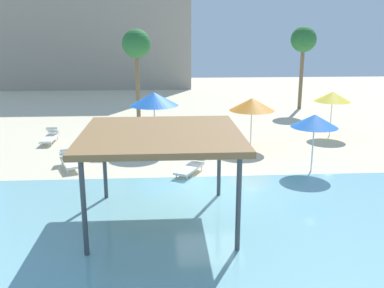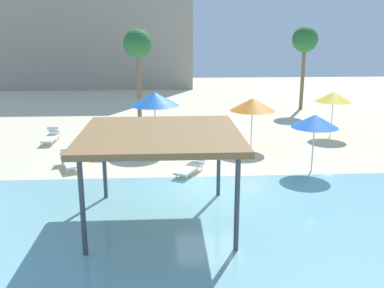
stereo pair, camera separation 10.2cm
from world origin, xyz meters
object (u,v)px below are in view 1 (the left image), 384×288
object	(u,v)px
beach_umbrella_blue_1	(154,99)
shade_pavilion	(161,137)
lounge_chair_0	(50,136)
beach_umbrella_orange_5	(252,104)
palm_tree_0	(304,41)
beach_umbrella_yellow_4	(333,97)
lounge_chair_4	(191,166)
beach_umbrella_blue_2	(315,121)
lounge_chair_2	(104,148)
palm_tree_1	(136,46)
lounge_chair_3	(69,160)

from	to	relation	value
beach_umbrella_blue_1	shade_pavilion	bearing A→B (deg)	-87.35
shade_pavilion	lounge_chair_0	bearing A→B (deg)	120.40
beach_umbrella_orange_5	palm_tree_0	xyz separation A→B (m)	(5.99, 10.87, 2.85)
beach_umbrella_yellow_4	lounge_chair_4	bearing A→B (deg)	-143.26
lounge_chair_0	lounge_chair_4	size ratio (longest dim) A/B	0.97
beach_umbrella_yellow_4	beach_umbrella_orange_5	distance (m)	5.53
beach_umbrella_blue_2	lounge_chair_2	size ratio (longest dim) A/B	1.29
palm_tree_1	beach_umbrella_yellow_4	bearing A→B (deg)	-27.03
beach_umbrella_yellow_4	beach_umbrella_orange_5	size ratio (longest dim) A/B	0.99
lounge_chair_2	lounge_chair_4	bearing A→B (deg)	54.76
shade_pavilion	palm_tree_0	bearing A→B (deg)	61.69
beach_umbrella_blue_2	lounge_chair_3	xyz separation A→B (m)	(-10.47, 1.18, -1.86)
shade_pavilion	beach_umbrella_orange_5	xyz separation A→B (m)	(4.53, 8.65, -0.51)
shade_pavilion	beach_umbrella_blue_2	distance (m)	7.88
beach_umbrella_orange_5	palm_tree_1	distance (m)	10.44
beach_umbrella_blue_2	lounge_chair_4	bearing A→B (deg)	-179.94
beach_umbrella_blue_1	lounge_chair_2	distance (m)	3.47
palm_tree_0	lounge_chair_4	bearing A→B (deg)	-122.04
lounge_chair_3	palm_tree_0	world-z (taller)	palm_tree_0
lounge_chair_0	lounge_chair_3	distance (m)	4.92
beach_umbrella_orange_5	lounge_chair_0	world-z (taller)	beach_umbrella_orange_5
lounge_chair_2	palm_tree_0	distance (m)	18.46
beach_umbrella_blue_1	palm_tree_1	world-z (taller)	palm_tree_1
beach_umbrella_blue_1	lounge_chair_0	bearing A→B (deg)	164.27
palm_tree_1	beach_umbrella_orange_5	bearing A→B (deg)	-52.15
beach_umbrella_orange_5	lounge_chair_3	world-z (taller)	beach_umbrella_orange_5
palm_tree_0	beach_umbrella_yellow_4	bearing A→B (deg)	-96.15
shade_pavilion	lounge_chair_2	bearing A→B (deg)	110.39
lounge_chair_2	lounge_chair_3	bearing A→B (deg)	-30.21
shade_pavilion	lounge_chair_0	distance (m)	12.21
shade_pavilion	beach_umbrella_orange_5	world-z (taller)	shade_pavilion
beach_umbrella_blue_2	palm_tree_0	xyz separation A→B (m)	(4.16, 14.90, 2.89)
beach_umbrella_yellow_4	lounge_chair_3	bearing A→B (deg)	-159.65
shade_pavilion	beach_umbrella_blue_1	world-z (taller)	shade_pavilion
beach_umbrella_blue_1	lounge_chair_4	world-z (taller)	beach_umbrella_blue_1
beach_umbrella_yellow_4	palm_tree_1	distance (m)	12.91
lounge_chair_3	palm_tree_1	xyz separation A→B (m)	(2.44, 10.82, 4.56)
beach_umbrella_orange_5	lounge_chair_4	xyz separation A→B (m)	(-3.34, -4.04, -1.90)
shade_pavilion	beach_umbrella_orange_5	bearing A→B (deg)	62.38
beach_umbrella_orange_5	palm_tree_1	xyz separation A→B (m)	(-6.20, 7.97, 2.66)
beach_umbrella_blue_1	palm_tree_1	xyz separation A→B (m)	(-1.26, 7.90, 2.34)
beach_umbrella_yellow_4	lounge_chair_0	bearing A→B (deg)	-177.94
beach_umbrella_blue_1	palm_tree_0	xyz separation A→B (m)	(10.92, 10.79, 2.53)
shade_pavilion	lounge_chair_3	bearing A→B (deg)	125.29
lounge_chair_3	palm_tree_1	bearing A→B (deg)	145.20
lounge_chair_4	lounge_chair_3	bearing A→B (deg)	-73.62
beach_umbrella_yellow_4	palm_tree_1	world-z (taller)	palm_tree_1
beach_umbrella_blue_1	beach_umbrella_blue_2	world-z (taller)	beach_umbrella_blue_1
beach_umbrella_orange_5	lounge_chair_3	distance (m)	9.29
lounge_chair_3	palm_tree_0	distance (m)	20.61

